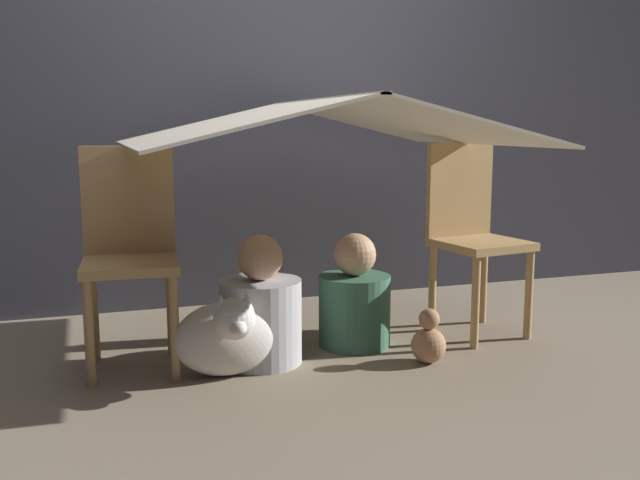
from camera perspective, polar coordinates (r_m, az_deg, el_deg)
ground_plane at (r=2.94m, az=1.27°, el=-10.01°), size 8.80×8.80×0.00m
wall_back at (r=3.91m, az=-4.64°, el=13.31°), size 7.00×0.05×2.50m
chair_left at (r=2.93m, az=-14.97°, el=-0.60°), size 0.39×0.39×0.88m
chair_right at (r=3.38m, az=12.07°, el=0.79°), size 0.42×0.42×0.88m
sheet_canopy at (r=2.97m, az=0.00°, el=9.42°), size 1.56×1.35×0.20m
person_front at (r=2.93m, az=-4.78°, el=-5.79°), size 0.34×0.34×0.53m
person_second at (r=3.15m, az=2.78°, el=-4.89°), size 0.32×0.32×0.50m
dog at (r=2.79m, az=-7.40°, el=-7.59°), size 0.41×0.37×0.36m
plush_toy at (r=2.98m, az=8.68°, el=-7.98°), size 0.14×0.14×0.23m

